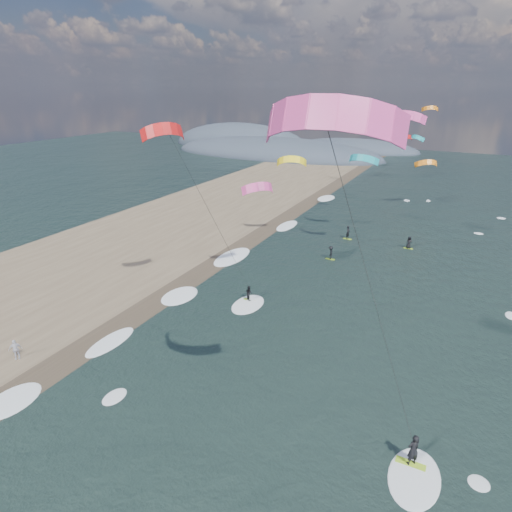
% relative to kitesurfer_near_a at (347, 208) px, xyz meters
% --- Properties ---
extents(ground, '(260.00, 260.00, 0.00)m').
position_rel_kitesurfer_near_a_xyz_m(ground, '(-8.86, 0.48, -15.01)').
color(ground, black).
rests_on(ground, ground).
extents(sand_strip, '(26.00, 240.00, 0.00)m').
position_rel_kitesurfer_near_a_xyz_m(sand_strip, '(-32.86, 10.48, -15.01)').
color(sand_strip, brown).
rests_on(sand_strip, ground).
extents(wet_sand_strip, '(3.00, 240.00, 0.00)m').
position_rel_kitesurfer_near_a_xyz_m(wet_sand_strip, '(-20.86, 10.48, -15.01)').
color(wet_sand_strip, '#382D23').
rests_on(wet_sand_strip, ground).
extents(coastal_hills, '(80.00, 41.00, 15.00)m').
position_rel_kitesurfer_near_a_xyz_m(coastal_hills, '(-53.70, 108.35, -15.01)').
color(coastal_hills, '#3D4756').
rests_on(coastal_hills, ground).
extents(kitesurfer_near_a, '(8.01, 8.51, 19.08)m').
position_rel_kitesurfer_near_a_xyz_m(kitesurfer_near_a, '(0.00, 0.00, 0.00)').
color(kitesurfer_near_a, '#96C823').
rests_on(kitesurfer_near_a, ground).
extents(kitesurfer_near_b, '(6.60, 9.03, 16.82)m').
position_rel_kitesurfer_near_a_xyz_m(kitesurfer_near_b, '(-15.49, 13.59, -4.45)').
color(kitesurfer_near_b, '#96C823').
rests_on(kitesurfer_near_b, ground).
extents(far_kitesurfers, '(8.82, 8.79, 1.80)m').
position_rel_kitesurfer_near_a_xyz_m(far_kitesurfers, '(-7.52, 35.15, -14.19)').
color(far_kitesurfers, '#96C823').
rests_on(far_kitesurfers, ground).
extents(bg_kite_field, '(16.46, 70.98, 10.03)m').
position_rel_kitesurfer_near_a_xyz_m(bg_kite_field, '(-8.68, 53.57, -3.34)').
color(bg_kite_field, '#D83F8C').
rests_on(bg_kite_field, ground).
extents(shoreline_surf, '(2.40, 79.40, 0.11)m').
position_rel_kitesurfer_near_a_xyz_m(shoreline_surf, '(-19.66, 15.23, -15.01)').
color(shoreline_surf, white).
rests_on(shoreline_surf, ground).
extents(beach_walker, '(0.90, 0.96, 1.59)m').
position_rel_kitesurfer_near_a_xyz_m(beach_walker, '(-24.30, 1.71, -14.22)').
color(beach_walker, silver).
rests_on(beach_walker, ground).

